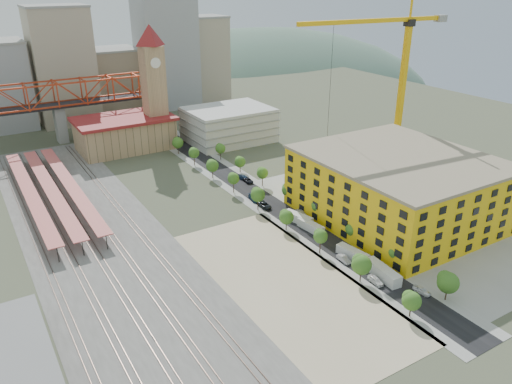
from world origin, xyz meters
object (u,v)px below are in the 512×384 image
clock_tower (153,75)px  site_trailer_c (311,227)px  site_trailer_b (353,254)px  car_0 (376,281)px  construction_building (398,187)px  tower_crane (396,66)px  site_trailer_a (382,272)px  site_trailer_d (298,218)px

clock_tower → site_trailer_c: (8.00, -93.90, -27.49)m
site_trailer_b → car_0: bearing=-114.1°
construction_building → clock_tower: bearing=108.8°
clock_tower → tower_crane: bearing=-51.0°
site_trailer_a → site_trailer_d: site_trailer_a is taller
site_trailer_c → site_trailer_d: site_trailer_d is taller
site_trailer_d → car_0: (-3.00, -34.38, -0.50)m
car_0 → construction_building: bearing=43.7°
site_trailer_a → car_0: size_ratio=2.35×
site_trailer_a → site_trailer_d: (0.00, 33.43, -0.17)m
site_trailer_b → site_trailer_c: size_ratio=1.02×
construction_building → tower_crane: bearing=49.9°
construction_building → site_trailer_b: size_ratio=5.64×
site_trailer_c → site_trailer_d: bearing=84.0°
clock_tower → site_trailer_d: size_ratio=5.66×
tower_crane → site_trailer_c: 65.65m
tower_crane → site_trailer_c: tower_crane is taller
construction_building → site_trailer_b: bearing=-156.7°
clock_tower → construction_building: 107.36m
site_trailer_a → site_trailer_b: bearing=94.9°
construction_building → car_0: 37.66m
site_trailer_a → site_trailer_c: 27.55m
site_trailer_b → car_0: site_trailer_b is taller
site_trailer_c → tower_crane: bearing=18.0°
clock_tower → construction_building: (34.00, -99.99, -19.29)m
site_trailer_a → car_0: (-3.00, -0.96, -0.67)m
site_trailer_a → construction_building: bearing=44.4°
site_trailer_d → site_trailer_a: bearing=-104.6°
clock_tower → construction_building: size_ratio=1.03×
tower_crane → site_trailer_d: bearing=-161.8°
site_trailer_a → site_trailer_b: (0.00, 10.26, -0.20)m
site_trailer_b → site_trailer_d: bearing=80.9°
construction_building → site_trailer_c: bearing=166.8°
site_trailer_c → construction_building: bearing=-19.2°
site_trailer_a → site_trailer_c: bearing=94.9°
site_trailer_d → clock_tower: bearing=80.6°
clock_tower → site_trailer_a: (8.00, -121.44, -27.27)m
site_trailer_d → car_0: size_ratio=2.07×
site_trailer_a → clock_tower: bearing=98.7°
tower_crane → site_trailer_a: tower_crane is taller
site_trailer_b → car_0: (-3.00, -11.22, -0.47)m
construction_building → site_trailer_d: (-26.00, 11.98, -8.15)m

